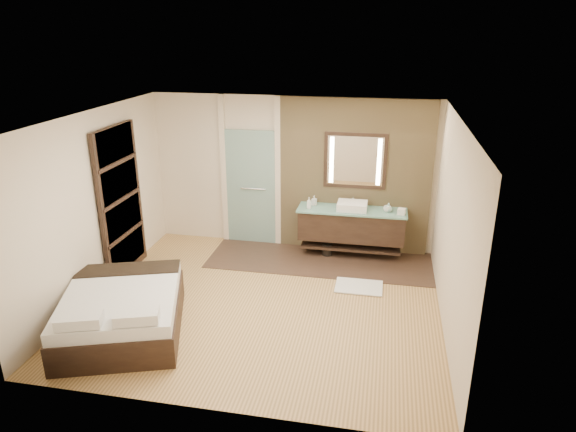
% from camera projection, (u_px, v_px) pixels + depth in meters
% --- Properties ---
extents(floor, '(5.00, 5.00, 0.00)m').
position_uv_depth(floor, '(264.00, 304.00, 7.47)').
color(floor, olive).
rests_on(floor, ground).
extents(tile_strip, '(3.80, 1.30, 0.01)m').
position_uv_depth(tile_strip, '(319.00, 260.00, 8.83)').
color(tile_strip, '#39291F').
rests_on(tile_strip, floor).
extents(stone_wall, '(2.60, 0.08, 2.70)m').
position_uv_depth(stone_wall, '(355.00, 177.00, 8.83)').
color(stone_wall, tan).
rests_on(stone_wall, floor).
extents(vanity, '(1.85, 0.55, 0.88)m').
position_uv_depth(vanity, '(351.00, 225.00, 8.83)').
color(vanity, black).
rests_on(vanity, stone_wall).
extents(mirror_unit, '(1.06, 0.04, 0.96)m').
position_uv_depth(mirror_unit, '(355.00, 161.00, 8.68)').
color(mirror_unit, black).
rests_on(mirror_unit, stone_wall).
extents(frosted_door, '(1.10, 0.12, 2.70)m').
position_uv_depth(frosted_door, '(251.00, 183.00, 9.23)').
color(frosted_door, '#BCEEE5').
rests_on(frosted_door, floor).
extents(shoji_partition, '(0.06, 1.20, 2.40)m').
position_uv_depth(shoji_partition, '(121.00, 202.00, 8.03)').
color(shoji_partition, black).
rests_on(shoji_partition, floor).
extents(bed, '(1.97, 2.20, 0.70)m').
position_uv_depth(bed, '(122.00, 312.00, 6.69)').
color(bed, black).
rests_on(bed, floor).
extents(bath_mat, '(0.72, 0.50, 0.02)m').
position_uv_depth(bath_mat, '(359.00, 287.00, 7.91)').
color(bath_mat, white).
rests_on(bath_mat, floor).
extents(waste_bin, '(0.20, 0.20, 0.22)m').
position_uv_depth(waste_bin, '(327.00, 249.00, 9.01)').
color(waste_bin, black).
rests_on(waste_bin, floor).
extents(tissue_box, '(0.14, 0.14, 0.10)m').
position_uv_depth(tissue_box, '(402.00, 212.00, 8.48)').
color(tissue_box, silver).
rests_on(tissue_box, vanity).
extents(soap_bottle_a, '(0.09, 0.09, 0.20)m').
position_uv_depth(soap_bottle_a, '(309.00, 203.00, 8.73)').
color(soap_bottle_a, white).
rests_on(soap_bottle_a, vanity).
extents(soap_bottle_b, '(0.10, 0.10, 0.17)m').
position_uv_depth(soap_bottle_b, '(314.00, 200.00, 8.91)').
color(soap_bottle_b, '#B2B2B2').
rests_on(soap_bottle_b, vanity).
extents(soap_bottle_c, '(0.13, 0.13, 0.15)m').
position_uv_depth(soap_bottle_c, '(388.00, 207.00, 8.58)').
color(soap_bottle_c, '#A6D0CB').
rests_on(soap_bottle_c, vanity).
extents(cup, '(0.14, 0.14, 0.10)m').
position_uv_depth(cup, '(387.00, 209.00, 8.60)').
color(cup, silver).
rests_on(cup, vanity).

